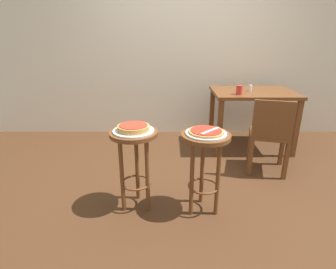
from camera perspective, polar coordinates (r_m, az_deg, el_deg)
ground_plane at (r=2.92m, az=4.72°, el=-10.21°), size 6.00×6.00×0.00m
back_wall at (r=4.15m, az=3.37°, el=20.66°), size 6.00×0.10×3.00m
stool_foreground at (r=2.29m, az=7.41°, el=-4.19°), size 0.40×0.40×0.72m
serving_plate_foreground at (r=2.22m, az=7.63°, el=0.27°), size 0.33×0.33×0.01m
pizza_foreground at (r=2.22m, az=7.65°, el=0.66°), size 0.28×0.28×0.02m
stool_middle at (r=2.35m, az=-7.21°, el=-3.61°), size 0.40×0.40×0.72m
serving_plate_middle at (r=2.28m, az=-7.42°, el=0.76°), size 0.34×0.34×0.01m
pizza_middle at (r=2.27m, az=-7.45°, el=1.44°), size 0.26×0.26×0.05m
dining_table at (r=3.77m, az=16.88°, el=6.89°), size 1.04×0.75×0.77m
cup_near_edge at (r=3.47m, az=14.28°, el=8.95°), size 0.08×0.08×0.11m
condiment_shaker at (r=3.72m, az=16.42°, el=9.24°), size 0.04×0.04×0.08m
wooden_chair at (r=3.15m, az=20.13°, el=0.28°), size 0.49×0.49×0.85m
pizza_server_knife at (r=2.20m, az=8.51°, el=0.82°), size 0.17×0.17×0.01m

